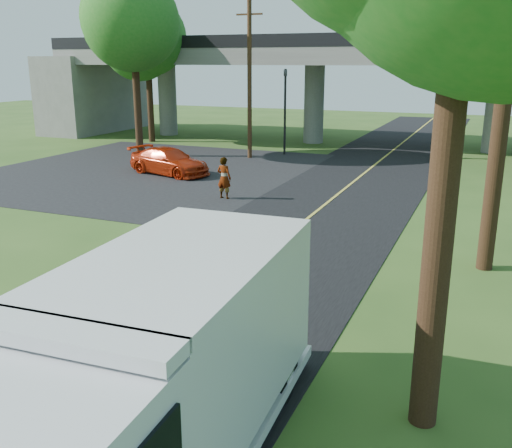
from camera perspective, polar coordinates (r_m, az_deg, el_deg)
The scene contains 12 objects.
ground at distance 11.16m, azimuth -14.80°, elevation -14.91°, with size 120.00×120.00×0.00m, color #304F1C.
road at distance 19.33m, azimuth 3.31°, elevation -0.98°, with size 7.00×90.00×0.02m, color black.
parking_lot at distance 31.18m, azimuth -11.00°, elevation 5.27°, with size 16.00×18.00×0.01m, color black.
lane_line at distance 19.32m, azimuth 3.31°, elevation -0.92°, with size 0.12×90.00×0.01m, color gold.
overpass at distance 39.94m, azimuth 14.39°, elevation 13.93°, with size 54.00×10.00×7.30m.
traffic_signal at distance 35.66m, azimuth 2.93°, elevation 12.02°, with size 0.18×0.22×5.20m.
utility_pole at distance 34.29m, azimuth -0.65°, elevation 14.22°, with size 1.60×0.26×9.00m.
tree_left_lot at distance 35.49m, azimuth -12.10°, elevation 19.29°, with size 5.60×5.50×10.50m.
tree_left_far at distance 42.11m, azimuth -10.75°, elevation 18.17°, with size 5.26×5.16×9.89m.
step_van at distance 8.08m, azimuth -10.02°, elevation -14.01°, with size 2.97×7.25×2.99m.
red_sedan at distance 29.84m, azimuth -8.67°, elevation 6.21°, with size 1.88×4.64×1.35m, color #AB260A.
pedestrian at distance 24.13m, azimuth -3.21°, elevation 4.62°, with size 0.65×0.43×1.79m, color gray.
Camera 1 is at (6.12, -7.45, 5.63)m, focal length 40.00 mm.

